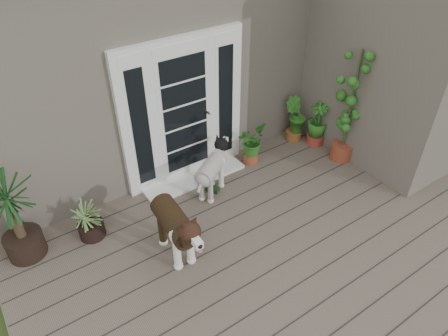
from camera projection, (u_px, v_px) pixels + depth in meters
deck at (292, 261)px, 5.05m from camera, size 6.20×4.60×0.12m
house_main at (133, 41)px, 6.94m from camera, size 7.40×4.00×3.10m
house_wing at (397, 64)px, 6.17m from camera, size 1.60×2.40×3.10m
door_unit at (184, 112)px, 5.72m from camera, size 1.90×0.14×2.15m
door_step at (195, 178)px, 6.22m from camera, size 1.60×0.40×0.05m
brindle_dog at (175, 230)px, 4.83m from camera, size 0.47×0.99×0.80m
white_dog at (211, 174)px, 5.78m from camera, size 0.87×0.73×0.67m
spider_plant at (89, 219)px, 5.13m from camera, size 0.73×0.73×0.59m
yucca at (14, 217)px, 4.69m from camera, size 1.08×1.08×1.24m
herb_a at (251, 146)px, 6.43m from camera, size 0.63×0.63×0.58m
herb_b at (294, 125)px, 6.97m from camera, size 0.53×0.53×0.56m
herb_c at (317, 127)px, 6.85m from camera, size 0.44×0.44×0.64m
sapling at (351, 106)px, 6.11m from camera, size 0.59×0.59×1.90m
clog_left at (211, 188)px, 6.00m from camera, size 0.27×0.33×0.09m
clog_right at (211, 170)px, 6.34m from camera, size 0.31×0.33×0.09m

